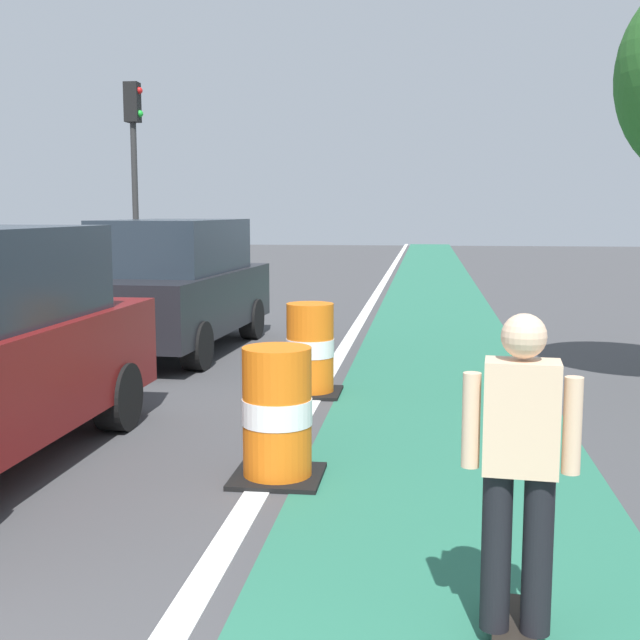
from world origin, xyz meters
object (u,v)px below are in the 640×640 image
traffic_barrel_front (277,415)px  skateboarder_on_lane (520,470)px  parked_suv_second (175,285)px  pedestrian_crossing (11,293)px  traffic_light_corner (134,153)px  traffic_barrel_mid (310,350)px

traffic_barrel_front → skateboarder_on_lane: bearing=-55.4°
parked_suv_second → pedestrian_crossing: (-2.76, 0.11, -0.17)m
parked_suv_second → pedestrian_crossing: 2.77m
traffic_barrel_front → pedestrian_crossing: pedestrian_crossing is taller
skateboarder_on_lane → traffic_barrel_front: size_ratio=1.55×
traffic_light_corner → skateboarder_on_lane: bearing=-63.7°
traffic_barrel_front → traffic_barrel_mid: 3.13m
traffic_barrel_front → traffic_light_corner: (-5.59, 12.25, 2.97)m
traffic_barrel_mid → pedestrian_crossing: (-5.25, 2.83, 0.33)m
traffic_barrel_mid → traffic_barrel_front: bearing=-86.8°
parked_suv_second → traffic_light_corner: (-2.93, 6.41, 2.47)m
skateboarder_on_lane → pedestrian_crossing: skateboarder_on_lane is taller
parked_suv_second → traffic_barrel_front: bearing=-65.5°
skateboarder_on_lane → traffic_barrel_mid: skateboarder_on_lane is taller
traffic_light_corner → pedestrian_crossing: (0.17, -6.30, -2.64)m
parked_suv_second → traffic_barrel_mid: parked_suv_second is taller
traffic_barrel_mid → traffic_light_corner: 11.02m
parked_suv_second → traffic_barrel_mid: bearing=-47.5°
traffic_light_corner → pedestrian_crossing: bearing=-88.5°
traffic_light_corner → parked_suv_second: bearing=-65.4°
traffic_barrel_mid → skateboarder_on_lane: bearing=-71.7°
skateboarder_on_lane → traffic_barrel_mid: (-1.82, 5.52, -0.38)m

